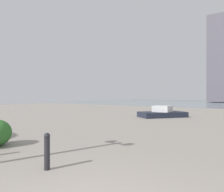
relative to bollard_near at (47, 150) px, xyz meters
The scene contains 2 objects.
bollard_near is the anchor object (origin of this frame).
boat 11.97m from the bollard_near, 78.09° to the right, with size 3.26×3.63×0.95m.
Camera 1 is at (-1.73, 1.59, 1.57)m, focal length 33.57 mm.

